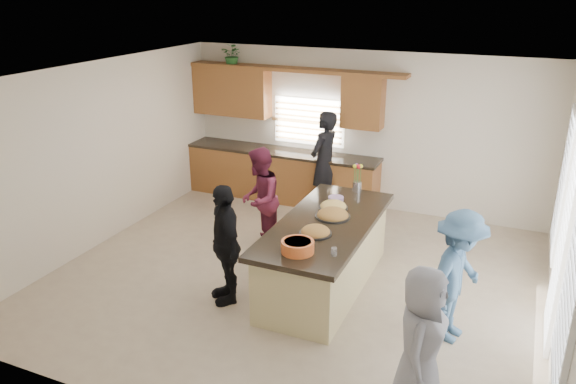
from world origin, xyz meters
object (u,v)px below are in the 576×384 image
at_px(woman_right_front, 421,342).
at_px(woman_right_back, 458,277).
at_px(woman_left_mid, 260,199).
at_px(woman_left_back, 324,163).
at_px(island, 325,256).
at_px(woman_left_front, 225,244).
at_px(salad_bowl, 298,246).

bearing_deg(woman_right_front, woman_right_back, -5.75).
bearing_deg(woman_left_mid, woman_left_back, 153.11).
xyz_separation_m(island, woman_left_front, (-1.05, -0.81, 0.34)).
distance_m(island, woman_right_front, 2.47).
bearing_deg(woman_right_front, woman_left_front, 69.01).
relative_size(salad_bowl, woman_left_back, 0.21).
relative_size(woman_left_mid, woman_left_front, 1.01).
bearing_deg(salad_bowl, woman_left_back, 105.22).
bearing_deg(island, woman_left_back, 110.44).
height_order(salad_bowl, woman_left_mid, woman_left_mid).
height_order(island, woman_right_front, woman_right_front).
distance_m(salad_bowl, woman_left_front, 1.08).
height_order(woman_left_mid, woman_right_back, woman_left_mid).
height_order(island, woman_left_back, woman_left_back).
bearing_deg(woman_right_back, woman_left_front, 111.19).
distance_m(woman_left_back, woman_right_back, 4.03).
bearing_deg(woman_left_front, island, 85.21).
bearing_deg(woman_left_mid, woman_left_front, -3.93).
relative_size(woman_left_back, woman_left_mid, 1.15).
height_order(island, woman_left_front, woman_left_front).
distance_m(woman_left_mid, woman_right_front, 3.92).
bearing_deg(island, woman_left_mid, 150.69).
distance_m(woman_left_back, woman_left_front, 3.31).
relative_size(island, salad_bowl, 7.04).
bearing_deg(woman_left_front, woman_left_mid, 147.79).
bearing_deg(woman_right_front, woman_left_mid, 48.96).
xyz_separation_m(salad_bowl, woman_left_mid, (-1.33, 1.70, -0.23)).
bearing_deg(woman_right_front, salad_bowl, 61.32).
bearing_deg(salad_bowl, woman_left_front, 172.12).
xyz_separation_m(woman_left_mid, woman_right_front, (2.94, -2.59, -0.04)).
bearing_deg(island, woman_right_back, -16.43).
bearing_deg(island, woman_right_front, -49.30).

